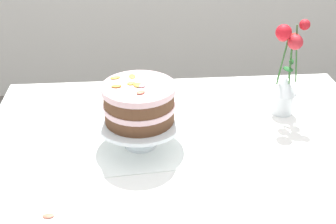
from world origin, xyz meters
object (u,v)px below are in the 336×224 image
object	(u,v)px
cake_stand	(140,124)
dining_table	(186,167)
flower_vase	(286,75)
layer_cake	(139,103)

from	to	relation	value
cake_stand	dining_table	bearing A→B (deg)	-4.53
flower_vase	cake_stand	bearing A→B (deg)	-161.63
flower_vase	layer_cake	bearing A→B (deg)	-161.63
dining_table	cake_stand	world-z (taller)	cake_stand
layer_cake	flower_vase	world-z (taller)	flower_vase
cake_stand	layer_cake	distance (m)	0.08
cake_stand	flower_vase	size ratio (longest dim) A/B	0.80
cake_stand	flower_vase	world-z (taller)	flower_vase
layer_cake	flower_vase	xyz separation A→B (m)	(0.54, 0.18, -0.01)
layer_cake	flower_vase	size ratio (longest dim) A/B	0.65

